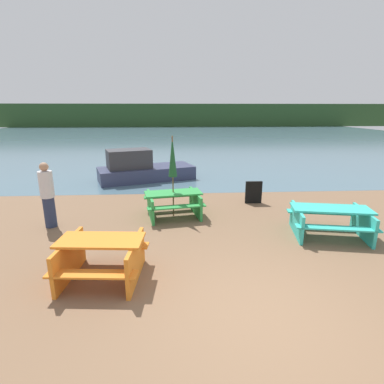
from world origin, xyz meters
The scene contains 10 objects.
ground_plane centered at (0.00, 0.00, 0.00)m, with size 60.00×60.00×0.00m, color brown.
water centered at (0.00, 31.99, 0.00)m, with size 60.00×50.00×0.00m.
far_treeline centered at (0.00, 51.99, 2.00)m, with size 80.00×1.60×4.00m.
picnic_table_orange centered at (-2.61, 1.23, 0.46)m, with size 1.63×1.50×0.79m.
picnic_table_teal centered at (2.56, 2.90, 0.45)m, with size 2.08×1.71×0.73m.
picnic_table_green centered at (-1.31, 4.57, 0.44)m, with size 1.84×1.64×0.73m.
umbrella_darkgreen centered at (-1.31, 4.57, 1.75)m, with size 0.25×0.25×2.35m.
boat centered at (-2.73, 9.34, 0.50)m, with size 4.45×2.91×1.39m.
person centered at (-4.60, 3.91, 0.88)m, with size 0.35×0.35×1.75m.
signboard centered at (1.37, 5.66, 0.38)m, with size 0.55×0.08×0.75m.
Camera 1 is at (-1.25, -3.83, 3.06)m, focal length 28.00 mm.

